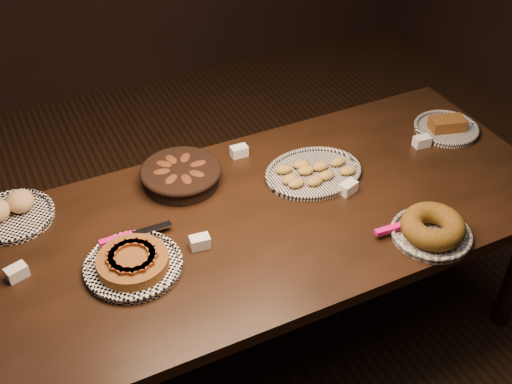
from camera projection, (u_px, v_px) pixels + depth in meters
name	position (u px, v px, depth m)	size (l,w,h in m)	color
ground	(254.00, 343.00, 2.87)	(5.00, 5.00, 0.00)	black
buffet_table	(254.00, 231.00, 2.44)	(2.40, 1.00, 0.75)	black
apple_tart_plate	(133.00, 263.00, 2.17)	(0.36, 0.34, 0.06)	white
madeleine_platter	(313.00, 173.00, 2.58)	(0.40, 0.33, 0.05)	black
bundt_cake_plate	(432.00, 229.00, 2.29)	(0.34, 0.30, 0.09)	black
croissant_basket	(181.00, 174.00, 2.53)	(0.32, 0.32, 0.08)	black
bread_roll_plate	(11.00, 212.00, 2.37)	(0.30, 0.30, 0.09)	white
loaf_plate	(446.00, 127.00, 2.84)	(0.28, 0.28, 0.07)	black
tent_cards	(256.00, 194.00, 2.47)	(1.78, 0.49, 0.04)	white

